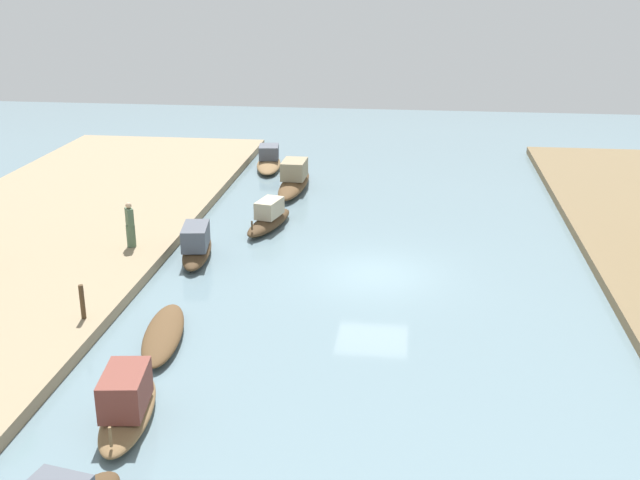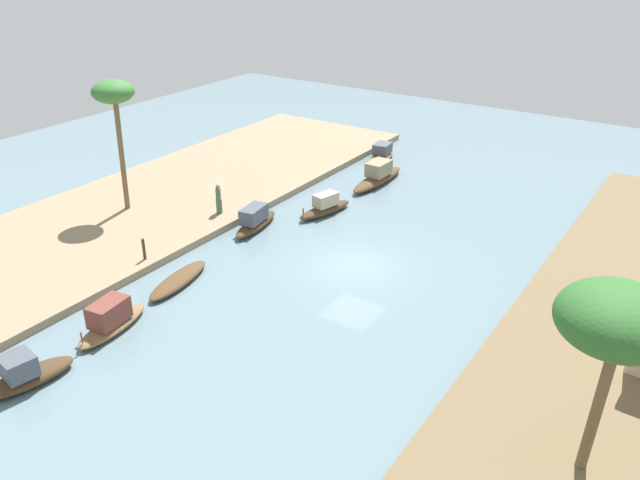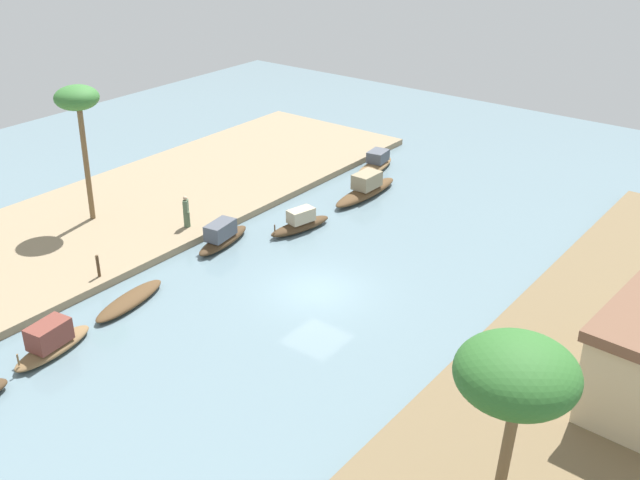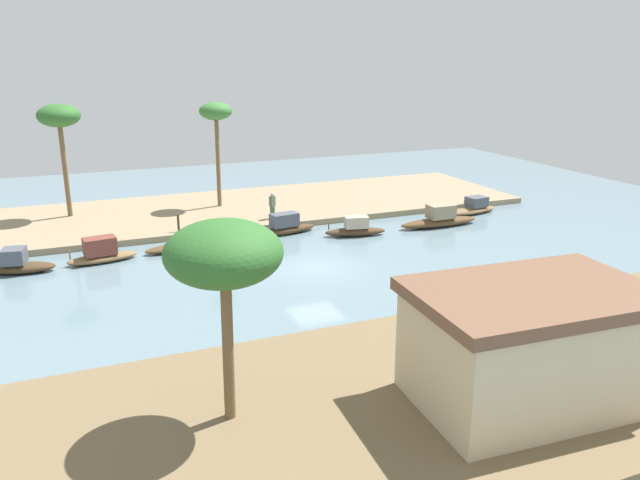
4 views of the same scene
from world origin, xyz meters
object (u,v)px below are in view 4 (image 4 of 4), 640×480
person_on_near_bank (272,207)px  palm_tree_left_far (59,118)px  sampan_foreground (439,219)px  palm_tree_right_tall (224,255)px  sampan_downstream_large (180,247)px  palm_tree_left_near (216,115)px  sampan_near_left_bank (356,229)px  riverside_building (529,344)px  sampan_with_tall_canopy (473,208)px  sampan_with_red_awning (101,253)px  mooring_post (178,223)px  sampan_upstream_small (19,264)px  sampan_open_hull (286,226)px

person_on_near_bank → palm_tree_left_far: size_ratio=0.23×
sampan_foreground → palm_tree_right_tall: bearing=44.1°
sampan_downstream_large → palm_tree_left_near: palm_tree_left_near is taller
sampan_downstream_large → sampan_foreground: size_ratio=0.76×
sampan_near_left_bank → riverside_building: (3.47, 18.90, 1.75)m
sampan_foreground → palm_tree_left_far: (21.21, -9.97, 6.07)m
person_on_near_bank → sampan_with_tall_canopy: bearing=-45.8°
sampan_with_tall_canopy → sampan_with_red_awning: bearing=-5.1°
mooring_post → palm_tree_right_tall: size_ratio=0.18×
mooring_post → riverside_building: 23.41m
sampan_with_red_awning → person_on_near_bank: (-10.53, -3.68, 0.61)m
sampan_near_left_bank → palm_tree_right_tall: bearing=67.3°
sampan_upstream_small → sampan_with_tall_canopy: (-27.73, -1.31, -0.06)m
sampan_foreground → person_on_near_bank: 10.47m
palm_tree_right_tall → sampan_near_left_bank: bearing=-125.8°
sampan_near_left_bank → mooring_post: size_ratio=3.62×
sampan_near_left_bank → riverside_building: riverside_building is taller
mooring_post → palm_tree_left_far: bearing=-47.2°
sampan_open_hull → sampan_near_left_bank: sampan_open_hull is taller
sampan_with_red_awning → palm_tree_left_far: palm_tree_left_far is taller
palm_tree_left_far → sampan_near_left_bank: bearing=147.6°
sampan_foreground → riverside_building: (9.20, 18.77, 1.69)m
sampan_foreground → sampan_with_tall_canopy: sampan_foreground is taller
sampan_foreground → sampan_near_left_bank: bearing=-0.1°
sampan_open_hull → palm_tree_left_far: size_ratio=0.54×
person_on_near_bank → palm_tree_left_near: (2.26, -4.55, 5.38)m
sampan_downstream_large → person_on_near_bank: (-6.41, -3.21, 0.91)m
sampan_near_left_bank → sampan_with_red_awning: 14.26m
sampan_upstream_small → sampan_with_red_awning: 3.88m
riverside_building → sampan_foreground: bearing=-112.9°
sampan_open_hull → sampan_downstream_large: size_ratio=0.94×
palm_tree_left_far → palm_tree_right_tall: 26.63m
sampan_foreground → sampan_near_left_bank: (5.73, -0.13, -0.06)m
riverside_building → palm_tree_left_near: bearing=-81.6°
sampan_with_red_awning → person_on_near_bank: person_on_near_bank is taller
sampan_upstream_small → sampan_near_left_bank: bearing=-170.5°
sampan_downstream_large → mooring_post: size_ratio=3.93×
sampan_with_tall_canopy → palm_tree_left_near: size_ratio=0.60×
sampan_downstream_large → person_on_near_bank: size_ratio=2.45×
palm_tree_left_far → palm_tree_right_tall: size_ratio=1.21×
sampan_downstream_large → person_on_near_bank: bearing=-162.8°
sampan_upstream_small → mooring_post: mooring_post is taller
sampan_downstream_large → sampan_with_red_awning: bearing=-2.9°
sampan_downstream_large → palm_tree_right_tall: 18.46m
sampan_with_red_awning → sampan_with_tall_canopy: bearing=175.1°
palm_tree_left_far → palm_tree_right_tall: (-3.58, 26.36, -1.28)m
sampan_open_hull → sampan_downstream_large: (6.46, 0.82, -0.28)m
sampan_upstream_small → palm_tree_right_tall: size_ratio=0.58×
sampan_downstream_large → mooring_post: (-0.40, -2.48, 0.68)m
mooring_post → sampan_foreground: bearing=166.3°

